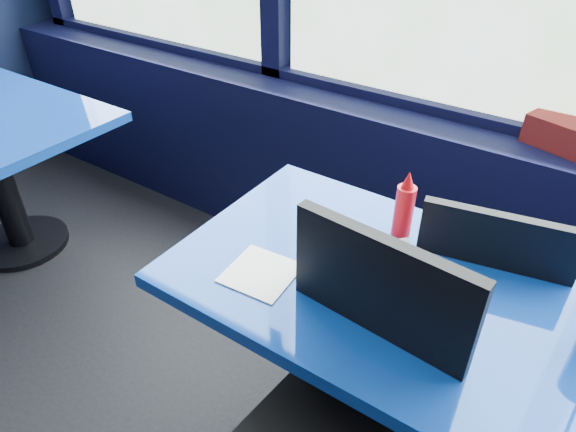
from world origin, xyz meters
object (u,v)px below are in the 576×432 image
at_px(chair_near_back, 492,305).
at_px(near_table, 398,338).
at_px(ketchup_bottle, 404,207).
at_px(chair_near_front, 346,417).
at_px(food_basket, 360,262).

bearing_deg(chair_near_back, near_table, 51.39).
height_order(near_table, ketchup_bottle, ketchup_bottle).
xyz_separation_m(chair_near_front, chair_near_back, (0.16, 0.61, -0.06)).
xyz_separation_m(chair_near_back, ketchup_bottle, (-0.28, -0.12, 0.32)).
distance_m(near_table, ketchup_bottle, 0.36).
bearing_deg(chair_near_back, ketchup_bottle, 12.04).
height_order(near_table, chair_near_back, chair_near_back).
xyz_separation_m(chair_near_front, ketchup_bottle, (-0.11, 0.49, 0.26)).
height_order(chair_near_back, food_basket, chair_near_back).
bearing_deg(chair_near_front, chair_near_back, 79.67).
bearing_deg(near_table, food_basket, -174.06).
bearing_deg(chair_near_front, near_table, 95.05).
distance_m(near_table, chair_near_front, 0.29).
relative_size(near_table, ketchup_bottle, 5.99).
bearing_deg(near_table, ketchup_bottle, 118.46).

